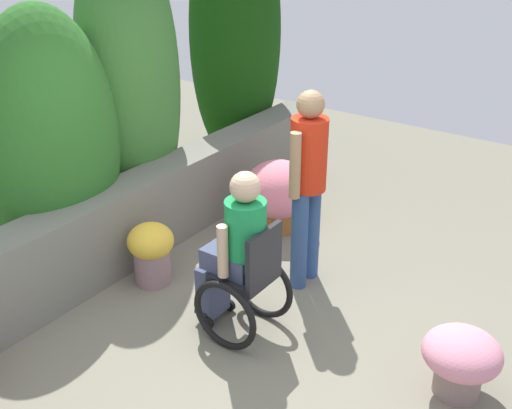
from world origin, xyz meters
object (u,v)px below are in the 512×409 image
object	(u,v)px
flower_pot_purple_near	(279,193)
flower_pot_terracotta_by_wall	(461,358)
person_standing_companion	(308,177)
flower_pot_red_accent	(151,250)
person_in_wheelchair	(240,260)

from	to	relation	value
flower_pot_purple_near	flower_pot_terracotta_by_wall	size ratio (longest dim) A/B	1.35
person_standing_companion	flower_pot_red_accent	distance (m)	1.46
person_standing_companion	flower_pot_red_accent	bearing A→B (deg)	117.47
person_standing_companion	person_in_wheelchair	bearing A→B (deg)	168.75
person_standing_companion	flower_pot_purple_near	distance (m)	1.18
flower_pot_terracotta_by_wall	person_in_wheelchair	bearing A→B (deg)	100.16
person_standing_companion	flower_pot_terracotta_by_wall	world-z (taller)	person_standing_companion
person_standing_companion	flower_pot_red_accent	world-z (taller)	person_standing_companion
person_in_wheelchair	person_standing_companion	distance (m)	0.94
flower_pot_red_accent	person_standing_companion	bearing A→B (deg)	-53.86
person_in_wheelchair	flower_pot_purple_near	distance (m)	1.73
person_in_wheelchair	flower_pot_purple_near	bearing A→B (deg)	21.45
person_standing_companion	flower_pot_terracotta_by_wall	bearing A→B (deg)	-119.36
flower_pot_terracotta_by_wall	person_standing_companion	bearing A→B (deg)	69.31
person_in_wheelchair	flower_pot_red_accent	distance (m)	1.07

